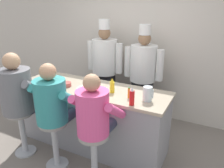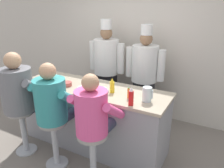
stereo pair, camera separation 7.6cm
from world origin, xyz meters
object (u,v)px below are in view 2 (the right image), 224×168
at_px(hot_sauce_bottle_orange, 128,93).
at_px(diner_seated_teal, 53,104).
at_px(coffee_mug_white, 104,91).
at_px(diner_seated_grey, 20,92).
at_px(cook_in_whites_near, 107,65).
at_px(water_pitcher_clear, 147,94).
at_px(ketchup_bottle_red, 131,97).
at_px(coffee_mug_tan, 53,78).
at_px(cereal_bowl, 67,84).
at_px(diner_seated_pink, 93,116).
at_px(mustard_bottle_yellow, 112,86).
at_px(breakfast_plate, 86,88).
at_px(cook_in_whites_far, 144,72).

height_order(hot_sauce_bottle_orange, diner_seated_teal, diner_seated_teal).
bearing_deg(coffee_mug_white, diner_seated_grey, -156.61).
bearing_deg(cook_in_whites_near, water_pitcher_clear, -42.11).
height_order(ketchup_bottle_red, coffee_mug_tan, ketchup_bottle_red).
bearing_deg(diner_seated_grey, diner_seated_teal, -0.35).
height_order(diner_seated_grey, cook_in_whites_near, cook_in_whites_near).
distance_m(cereal_bowl, cook_in_whites_near, 1.16).
bearing_deg(water_pitcher_clear, cook_in_whites_near, 137.89).
xyz_separation_m(diner_seated_teal, cook_in_whites_near, (-0.15, 1.63, 0.11)).
relative_size(coffee_mug_tan, diner_seated_pink, 0.09).
bearing_deg(ketchup_bottle_red, diner_seated_pink, -134.33).
distance_m(mustard_bottle_yellow, hot_sauce_bottle_orange, 0.29).
relative_size(hot_sauce_bottle_orange, diner_seated_pink, 0.10).
bearing_deg(diner_seated_pink, cook_in_whites_near, 115.08).
bearing_deg(mustard_bottle_yellow, diner_seated_teal, -133.88).
xyz_separation_m(cereal_bowl, diner_seated_teal, (0.16, -0.48, -0.09)).
bearing_deg(ketchup_bottle_red, coffee_mug_white, 162.75).
distance_m(hot_sauce_bottle_orange, cereal_bowl, 0.99).
bearing_deg(water_pitcher_clear, mustard_bottle_yellow, 175.27).
relative_size(mustard_bottle_yellow, cereal_bowl, 1.34).
xyz_separation_m(diner_seated_grey, diner_seated_pink, (1.23, -0.01, -0.05)).
height_order(diner_seated_teal, cook_in_whites_near, cook_in_whites_near).
relative_size(water_pitcher_clear, diner_seated_pink, 0.13).
xyz_separation_m(coffee_mug_tan, diner_seated_grey, (-0.11, -0.55, -0.07)).
xyz_separation_m(water_pitcher_clear, diner_seated_pink, (-0.45, -0.53, -0.17)).
relative_size(hot_sauce_bottle_orange, cereal_bowl, 0.93).
xyz_separation_m(diner_seated_grey, diner_seated_teal, (0.62, -0.00, -0.03)).
bearing_deg(cereal_bowl, diner_seated_grey, -133.78).
height_order(ketchup_bottle_red, cereal_bowl, ketchup_bottle_red).
height_order(coffee_mug_tan, cook_in_whites_near, cook_in_whites_near).
relative_size(mustard_bottle_yellow, breakfast_plate, 0.83).
xyz_separation_m(breakfast_plate, diner_seated_pink, (0.46, -0.52, -0.09)).
bearing_deg(diner_seated_teal, cook_in_whites_far, 69.37).
xyz_separation_m(mustard_bottle_yellow, coffee_mug_white, (-0.08, -0.10, -0.05)).
relative_size(ketchup_bottle_red, mustard_bottle_yellow, 1.12).
bearing_deg(mustard_bottle_yellow, ketchup_bottle_red, -32.00).
xyz_separation_m(ketchup_bottle_red, cook_in_whites_far, (-0.32, 1.31, -0.09)).
bearing_deg(ketchup_bottle_red, cereal_bowl, 172.53).
relative_size(ketchup_bottle_red, cereal_bowl, 1.50).
height_order(mustard_bottle_yellow, diner_seated_teal, diner_seated_teal).
bearing_deg(coffee_mug_tan, breakfast_plate, -3.36).
bearing_deg(hot_sauce_bottle_orange, diner_seated_grey, -160.89).
relative_size(water_pitcher_clear, cereal_bowl, 1.21).
bearing_deg(diner_seated_grey, cook_in_whites_near, 74.03).
distance_m(diner_seated_teal, diner_seated_pink, 0.62).
distance_m(breakfast_plate, coffee_mug_tan, 0.66).
relative_size(mustard_bottle_yellow, coffee_mug_tan, 1.54).
height_order(hot_sauce_bottle_orange, diner_seated_grey, diner_seated_grey).
bearing_deg(ketchup_bottle_red, coffee_mug_tan, 171.21).
bearing_deg(cook_in_whites_near, coffee_mug_tan, -108.28).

